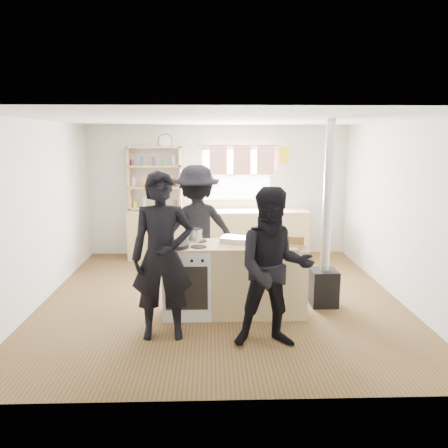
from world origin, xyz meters
The scene contains 14 objects.
ground centered at (0.00, 0.00, -0.01)m, with size 5.00×5.00×0.01m, color brown.
back_counter centered at (0.00, 2.22, 0.45)m, with size 3.40×0.55×0.90m, color #D4B480.
shelving_unit centered at (-1.20, 2.34, 1.51)m, with size 1.00×0.28×1.20m.
thermos centered at (0.82, 2.22, 1.05)m, with size 0.10×0.10×0.31m, color silver.
cooking_island centered at (0.14, -0.55, 0.47)m, with size 1.97×0.64×0.93m.
skillet_greens centered at (-0.58, -0.72, 0.96)m, with size 0.36×0.36×0.05m.
roast_tray centered at (0.17, -0.48, 0.97)m, with size 0.43×0.37×0.07m.
stockpot_stove centered at (-0.37, -0.40, 1.01)m, with size 0.23×0.23×0.19m.
stockpot_counter centered at (0.65, -0.47, 1.02)m, with size 0.26×0.26×0.20m.
bread_board centered at (0.90, -0.65, 0.98)m, with size 0.30×0.23×0.12m.
flue_heater centered at (1.39, -0.31, 0.65)m, with size 0.35×0.35×2.50m.
person_near_left centered at (-0.69, -1.22, 0.95)m, with size 0.69×0.46×1.91m, color black.
person_near_right centered at (0.53, -1.47, 0.88)m, with size 0.85×0.67×1.76m, color black.
person_far centered at (-0.35, 0.38, 0.94)m, with size 1.21×0.70×1.87m, color black.
Camera 1 is at (-0.15, -5.94, 2.25)m, focal length 35.00 mm.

